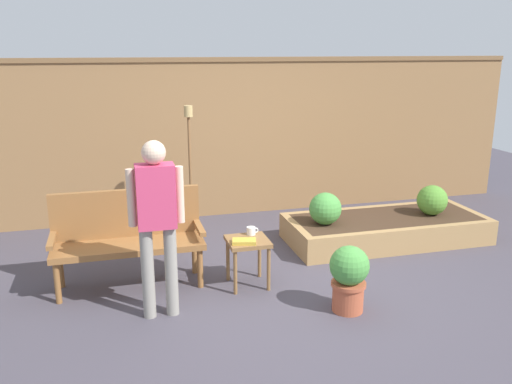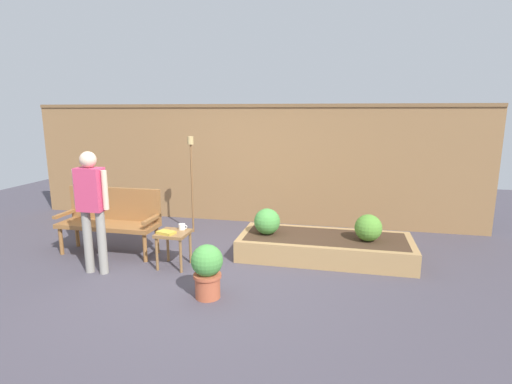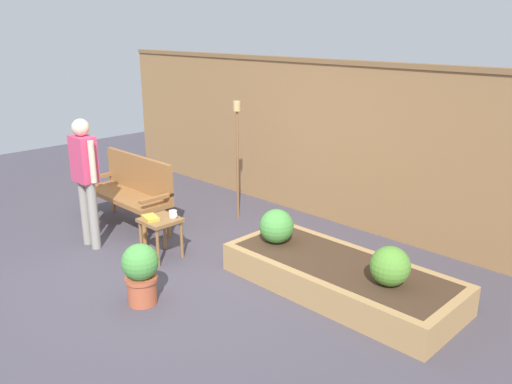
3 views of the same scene
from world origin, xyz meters
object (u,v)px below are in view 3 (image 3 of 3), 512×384
object	(u,v)px
shrub_near_bench	(277,226)
book_on_table	(151,218)
tiki_torch	(237,139)
person_by_bench	(85,172)
side_table	(161,225)
potted_boxwood	(141,271)
shrub_far_corner	(390,266)
garden_bench	(132,186)
cup_on_table	(173,214)

from	to	relation	value
shrub_near_bench	book_on_table	bearing A→B (deg)	-144.69
tiki_torch	person_by_bench	distance (m)	2.01
side_table	shrub_near_bench	bearing A→B (deg)	33.66
potted_boxwood	person_by_bench	bearing A→B (deg)	167.83
shrub_far_corner	side_table	bearing A→B (deg)	-163.56
garden_bench	shrub_near_bench	world-z (taller)	garden_bench
person_by_bench	shrub_near_bench	bearing A→B (deg)	29.70
tiki_torch	side_table	bearing A→B (deg)	-77.92
potted_boxwood	shrub_near_bench	bearing A→B (deg)	75.63
potted_boxwood	shrub_near_bench	xyz separation A→B (m)	(0.38, 1.49, 0.15)
garden_bench	potted_boxwood	xyz separation A→B (m)	(1.85, -1.10, -0.21)
shrub_far_corner	potted_boxwood	bearing A→B (deg)	-140.06
shrub_near_bench	person_by_bench	xyz separation A→B (m)	(-2.00, -1.14, 0.45)
side_table	person_by_bench	distance (m)	1.11
book_on_table	tiki_torch	world-z (taller)	tiki_torch
garden_bench	shrub_near_bench	bearing A→B (deg)	9.86
side_table	tiki_torch	world-z (taller)	tiki_torch
book_on_table	person_by_bench	size ratio (longest dim) A/B	0.14
tiki_torch	garden_bench	bearing A→B (deg)	-124.31
cup_on_table	shrub_far_corner	bearing A→B (deg)	13.99
cup_on_table	shrub_near_bench	xyz separation A→B (m)	(1.04, 0.61, -0.03)
garden_bench	potted_boxwood	bearing A→B (deg)	-30.76
garden_bench	book_on_table	distance (m)	1.15
book_on_table	cup_on_table	bearing A→B (deg)	74.55
cup_on_table	shrub_far_corner	distance (m)	2.52
person_by_bench	book_on_table	bearing A→B (deg)	20.60
garden_bench	side_table	size ratio (longest dim) A/B	3.00
garden_bench	side_table	distance (m)	1.19
cup_on_table	potted_boxwood	xyz separation A→B (m)	(0.66, -0.88, -0.18)
tiki_torch	potted_boxwood	bearing A→B (deg)	-65.04
book_on_table	shrub_far_corner	size ratio (longest dim) A/B	0.61
shrub_far_corner	tiki_torch	distance (m)	3.01
cup_on_table	potted_boxwood	bearing A→B (deg)	-53.21
garden_bench	person_by_bench	size ratio (longest dim) A/B	0.92
cup_on_table	book_on_table	bearing A→B (deg)	-120.08
garden_bench	cup_on_table	xyz separation A→B (m)	(1.19, -0.22, -0.03)
cup_on_table	tiki_torch	xyz separation A→B (m)	(-0.40, 1.39, 0.60)
cup_on_table	potted_boxwood	world-z (taller)	potted_boxwood
potted_boxwood	tiki_torch	bearing A→B (deg)	114.96
side_table	person_by_bench	world-z (taller)	person_by_bench
cup_on_table	tiki_torch	size ratio (longest dim) A/B	0.07
cup_on_table	shrub_near_bench	world-z (taller)	shrub_near_bench
side_table	garden_bench	bearing A→B (deg)	162.55
side_table	shrub_far_corner	distance (m)	2.62
side_table	tiki_torch	distance (m)	1.72
garden_bench	person_by_bench	xyz separation A→B (m)	(0.23, -0.75, 0.39)
cup_on_table	person_by_bench	distance (m)	1.17
book_on_table	shrub_far_corner	distance (m)	2.70
cup_on_table	book_on_table	world-z (taller)	cup_on_table
potted_boxwood	person_by_bench	xyz separation A→B (m)	(-1.62, 0.35, 0.60)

